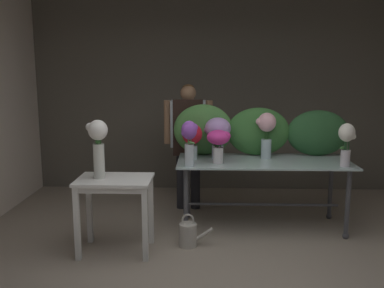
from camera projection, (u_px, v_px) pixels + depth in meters
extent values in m
plane|color=gray|center=(218.00, 225.00, 4.88)|extent=(7.18, 7.18, 0.00)
cube|color=#5B564C|center=(216.00, 96.00, 6.25)|extent=(5.47, 0.12, 2.81)
cube|color=#AEC6C5|center=(263.00, 161.00, 4.70)|extent=(1.92, 0.82, 0.02)
cylinder|color=#4C4C51|center=(186.00, 203.00, 4.49)|extent=(0.05, 0.05, 0.76)
sphere|color=#4C4C51|center=(186.00, 234.00, 4.55)|extent=(0.07, 0.07, 0.07)
cylinder|color=#4C4C51|center=(348.00, 204.00, 4.44)|extent=(0.05, 0.05, 0.76)
sphere|color=#4C4C51|center=(346.00, 236.00, 4.50)|extent=(0.07, 0.07, 0.07)
cylinder|color=#4C4C51|center=(188.00, 187.00, 5.10)|extent=(0.05, 0.05, 0.76)
sphere|color=#4C4C51|center=(188.00, 214.00, 5.16)|extent=(0.07, 0.07, 0.07)
cylinder|color=#4C4C51|center=(331.00, 188.00, 5.05)|extent=(0.05, 0.05, 0.76)
sphere|color=#4C4C51|center=(329.00, 216.00, 5.11)|extent=(0.07, 0.07, 0.07)
cylinder|color=#4C4C51|center=(262.00, 205.00, 4.79)|extent=(1.72, 0.03, 0.03)
cube|color=white|center=(115.00, 180.00, 4.07)|extent=(0.72, 0.50, 0.03)
cube|color=white|center=(115.00, 184.00, 4.08)|extent=(0.66, 0.44, 0.06)
cube|color=white|center=(77.00, 224.00, 3.93)|extent=(0.05, 0.05, 0.72)
cube|color=white|center=(145.00, 225.00, 3.91)|extent=(0.05, 0.05, 0.72)
cube|color=white|center=(89.00, 209.00, 4.35)|extent=(0.05, 0.05, 0.72)
cube|color=white|center=(151.00, 210.00, 4.33)|extent=(0.05, 0.05, 0.72)
cylinder|color=#232328|center=(181.00, 177.00, 5.44)|extent=(0.12, 0.12, 0.82)
cylinder|color=#232328|center=(195.00, 177.00, 5.43)|extent=(0.12, 0.12, 0.82)
cube|color=#B2BCC6|center=(188.00, 124.00, 5.31)|extent=(0.44, 0.22, 0.58)
cube|color=black|center=(188.00, 128.00, 5.21)|extent=(0.37, 0.02, 0.70)
cylinder|color=#936B4C|center=(168.00, 122.00, 5.32)|extent=(0.09, 0.09, 0.55)
cylinder|color=#936B4C|center=(209.00, 122.00, 5.30)|extent=(0.09, 0.09, 0.55)
sphere|color=#936B4C|center=(188.00, 93.00, 5.25)|extent=(0.20, 0.20, 0.20)
ellipsoid|color=brown|center=(188.00, 88.00, 5.25)|extent=(0.15, 0.15, 0.09)
ellipsoid|color=#477F3D|center=(203.00, 130.00, 4.96)|extent=(0.70, 0.24, 0.60)
ellipsoid|color=#387033|center=(258.00, 132.00, 4.94)|extent=(0.73, 0.27, 0.57)
ellipsoid|color=#28562D|center=(318.00, 133.00, 4.92)|extent=(0.72, 0.25, 0.54)
cylinder|color=silver|center=(192.00, 152.00, 4.76)|extent=(0.12, 0.12, 0.16)
cylinder|color=#9EBCB2|center=(192.00, 156.00, 4.77)|extent=(0.11, 0.11, 0.07)
cylinder|color=#387033|center=(195.00, 149.00, 4.76)|extent=(0.01, 0.01, 0.21)
cylinder|color=#387033|center=(192.00, 149.00, 4.77)|extent=(0.01, 0.01, 0.21)
cylinder|color=#387033|center=(190.00, 149.00, 4.75)|extent=(0.01, 0.01, 0.21)
cylinder|color=#387033|center=(192.00, 149.00, 4.73)|extent=(0.01, 0.01, 0.21)
ellipsoid|color=red|center=(192.00, 134.00, 4.72)|extent=(0.23, 0.23, 0.23)
cylinder|color=silver|center=(266.00, 149.00, 4.79)|extent=(0.12, 0.12, 0.22)
cylinder|color=#9EBCB2|center=(266.00, 154.00, 4.80)|extent=(0.11, 0.11, 0.09)
cylinder|color=#2D6028|center=(268.00, 143.00, 4.78)|extent=(0.01, 0.01, 0.34)
cylinder|color=#2D6028|center=(266.00, 142.00, 4.80)|extent=(0.01, 0.01, 0.34)
cylinder|color=#2D6028|center=(265.00, 143.00, 4.78)|extent=(0.01, 0.01, 0.34)
cylinder|color=#2D6028|center=(266.00, 143.00, 4.76)|extent=(0.01, 0.01, 0.34)
ellipsoid|color=#EFB2BC|center=(267.00, 122.00, 4.74)|extent=(0.21, 0.21, 0.22)
sphere|color=#EFB2BC|center=(259.00, 122.00, 4.72)|extent=(0.08, 0.08, 0.08)
sphere|color=#EFB2BC|center=(272.00, 122.00, 4.73)|extent=(0.10, 0.10, 0.10)
cylinder|color=silver|center=(218.00, 152.00, 4.79)|extent=(0.13, 0.13, 0.15)
cylinder|color=#9EBCB2|center=(218.00, 156.00, 4.79)|extent=(0.12, 0.12, 0.06)
cylinder|color=#28562D|center=(219.00, 146.00, 4.77)|extent=(0.01, 0.01, 0.26)
cylinder|color=#28562D|center=(217.00, 146.00, 4.79)|extent=(0.01, 0.01, 0.26)
cylinder|color=#28562D|center=(215.00, 146.00, 4.77)|extent=(0.01, 0.01, 0.26)
cylinder|color=#28562D|center=(218.00, 147.00, 4.76)|extent=(0.01, 0.01, 0.26)
ellipsoid|color=#B28ED1|center=(218.00, 128.00, 4.74)|extent=(0.30, 0.30, 0.25)
sphere|color=#B28ED1|center=(207.00, 130.00, 4.77)|extent=(0.07, 0.07, 0.07)
cylinder|color=silver|center=(189.00, 155.00, 4.40)|extent=(0.10, 0.10, 0.23)
cylinder|color=#9EBCB2|center=(189.00, 161.00, 4.41)|extent=(0.09, 0.09, 0.10)
cylinder|color=#477F3D|center=(191.00, 151.00, 4.39)|extent=(0.01, 0.01, 0.31)
cylinder|color=#477F3D|center=(188.00, 150.00, 4.40)|extent=(0.01, 0.01, 0.31)
cylinder|color=#477F3D|center=(188.00, 151.00, 4.36)|extent=(0.01, 0.01, 0.31)
ellipsoid|color=purple|center=(189.00, 130.00, 4.35)|extent=(0.16, 0.16, 0.20)
sphere|color=purple|center=(184.00, 134.00, 4.33)|extent=(0.05, 0.05, 0.05)
sphere|color=purple|center=(194.00, 127.00, 4.35)|extent=(0.08, 0.08, 0.08)
ellipsoid|color=#477F3D|center=(191.00, 143.00, 4.35)|extent=(0.10, 0.09, 0.03)
cylinder|color=silver|center=(345.00, 158.00, 4.39)|extent=(0.10, 0.10, 0.18)
cylinder|color=#9EBCB2|center=(345.00, 163.00, 4.39)|extent=(0.09, 0.09, 0.07)
cylinder|color=#28562D|center=(348.00, 152.00, 4.37)|extent=(0.01, 0.01, 0.29)
cylinder|color=#28562D|center=(345.00, 152.00, 4.39)|extent=(0.01, 0.01, 0.29)
cylinder|color=#28562D|center=(344.00, 152.00, 4.37)|extent=(0.01, 0.01, 0.29)
cylinder|color=#28562D|center=(346.00, 152.00, 4.36)|extent=(0.01, 0.01, 0.29)
ellipsoid|color=white|center=(347.00, 133.00, 4.34)|extent=(0.17, 0.17, 0.19)
sphere|color=white|center=(353.00, 136.00, 4.33)|extent=(0.06, 0.06, 0.06)
ellipsoid|color=#387033|center=(343.00, 148.00, 4.38)|extent=(0.10, 0.10, 0.03)
cylinder|color=silver|center=(218.00, 155.00, 4.53)|extent=(0.11, 0.11, 0.18)
cylinder|color=#9EBCB2|center=(218.00, 160.00, 4.54)|extent=(0.10, 0.10, 0.07)
cylinder|color=#2D6028|center=(220.00, 152.00, 4.53)|extent=(0.01, 0.01, 0.23)
cylinder|color=#2D6028|center=(218.00, 152.00, 4.55)|extent=(0.01, 0.01, 0.23)
cylinder|color=#2D6028|center=(216.00, 152.00, 4.53)|extent=(0.01, 0.01, 0.23)
cylinder|color=#2D6028|center=(218.00, 153.00, 4.50)|extent=(0.01, 0.01, 0.23)
ellipsoid|color=#D1338E|center=(218.00, 137.00, 4.49)|extent=(0.25, 0.25, 0.16)
sphere|color=#D1338E|center=(211.00, 138.00, 4.51)|extent=(0.06, 0.06, 0.06)
sphere|color=#D1338E|center=(226.00, 136.00, 4.46)|extent=(0.10, 0.10, 0.10)
ellipsoid|color=#2D6028|center=(216.00, 145.00, 4.54)|extent=(0.08, 0.11, 0.03)
cylinder|color=silver|center=(99.00, 161.00, 4.04)|extent=(0.11, 0.11, 0.34)
cylinder|color=#9EBCB2|center=(99.00, 171.00, 4.06)|extent=(0.10, 0.10, 0.14)
cylinder|color=#387033|center=(101.00, 157.00, 4.03)|extent=(0.01, 0.01, 0.40)
cylinder|color=#387033|center=(100.00, 156.00, 4.05)|extent=(0.01, 0.01, 0.40)
cylinder|color=#387033|center=(97.00, 157.00, 4.04)|extent=(0.01, 0.01, 0.40)
cylinder|color=#387033|center=(98.00, 157.00, 4.01)|extent=(0.01, 0.01, 0.40)
ellipsoid|color=white|center=(98.00, 130.00, 3.99)|extent=(0.19, 0.19, 0.20)
sphere|color=white|center=(90.00, 127.00, 4.01)|extent=(0.08, 0.08, 0.08)
sphere|color=white|center=(104.00, 132.00, 3.98)|extent=(0.06, 0.06, 0.06)
ellipsoid|color=#387033|center=(97.00, 142.00, 3.99)|extent=(0.08, 0.11, 0.03)
cylinder|color=#B7B2A8|center=(188.00, 235.00, 4.29)|extent=(0.18, 0.18, 0.24)
cylinder|color=#B7B2A8|center=(205.00, 234.00, 4.28)|extent=(0.18, 0.04, 0.14)
torus|color=#B7B2A8|center=(188.00, 220.00, 4.26)|extent=(0.13, 0.02, 0.13)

